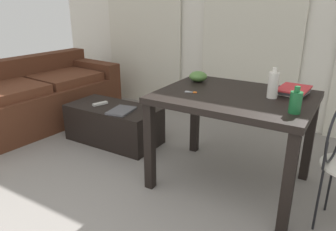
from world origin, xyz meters
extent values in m
plane|color=gray|center=(0.00, 1.28, 0.00)|extent=(8.06, 8.06, 0.00)
cube|color=silver|center=(0.00, 3.36, 1.34)|extent=(5.95, 0.10, 2.68)
cube|color=beige|center=(-1.52, 3.27, 1.13)|extent=(1.19, 0.03, 2.26)
cube|color=beige|center=(0.00, 3.27, 1.13)|extent=(1.19, 0.03, 2.26)
cube|color=#4C2819|center=(-2.13, 1.87, 0.23)|extent=(1.07, 2.03, 0.46)
cube|color=#4C2819|center=(-2.48, 1.90, 0.61)|extent=(0.37, 1.97, 0.32)
cube|color=#4C2819|center=(-2.05, 2.75, 0.55)|extent=(0.92, 0.28, 0.18)
cube|color=#552D1C|center=(-2.04, 2.26, 0.51)|extent=(0.73, 0.80, 0.10)
cube|color=#552D1C|center=(-2.11, 1.48, 0.51)|extent=(0.73, 0.80, 0.10)
cube|color=black|center=(-0.99, 1.94, 0.20)|extent=(0.99, 0.49, 0.39)
cube|color=black|center=(0.38, 1.78, 0.75)|extent=(1.15, 0.89, 0.05)
cube|color=black|center=(-0.15, 1.39, 0.36)|extent=(0.07, 0.07, 0.72)
cube|color=black|center=(0.91, 1.39, 0.36)|extent=(0.07, 0.07, 0.72)
cube|color=black|center=(-0.15, 2.18, 0.36)|extent=(0.07, 0.07, 0.72)
cube|color=black|center=(0.91, 2.18, 0.36)|extent=(0.07, 0.07, 0.72)
cylinder|color=black|center=(1.08, 1.52, 0.23)|extent=(0.02, 0.02, 0.45)
cylinder|color=black|center=(1.13, 1.79, 0.23)|extent=(0.02, 0.02, 0.45)
torus|color=black|center=(1.11, 1.66, 0.66)|extent=(0.08, 0.39, 0.39)
cylinder|color=black|center=(1.08, 1.49, 0.56)|extent=(0.02, 0.02, 0.19)
cylinder|color=beige|center=(0.64, 1.84, 0.87)|extent=(0.08, 0.08, 0.19)
cylinder|color=beige|center=(0.64, 1.84, 0.98)|extent=(0.03, 0.03, 0.04)
cylinder|color=#195B2D|center=(0.85, 1.58, 0.84)|extent=(0.08, 0.08, 0.14)
cylinder|color=#195B2D|center=(0.85, 1.58, 0.93)|extent=(0.04, 0.04, 0.04)
ellipsoid|color=#477033|center=(-0.04, 2.00, 0.82)|extent=(0.16, 0.16, 0.09)
cube|color=silver|center=(0.76, 2.03, 0.78)|extent=(0.21, 0.26, 0.01)
cube|color=#4C4C51|center=(0.77, 2.02, 0.80)|extent=(0.20, 0.26, 0.02)
cube|color=red|center=(0.76, 2.03, 0.82)|extent=(0.23, 0.30, 0.01)
cube|color=#9EA0A5|center=(0.05, 1.65, 0.78)|extent=(0.06, 0.04, 0.00)
torus|color=orange|center=(0.10, 1.67, 0.78)|extent=(0.03, 0.03, 0.00)
cube|color=#9EA0A5|center=(0.05, 1.66, 0.78)|extent=(0.06, 0.01, 0.00)
torus|color=orange|center=(0.10, 1.66, 0.78)|extent=(0.03, 0.03, 0.00)
cube|color=#B7B7B2|center=(-1.14, 1.92, 0.40)|extent=(0.10, 0.17, 0.02)
cube|color=#4C4C51|center=(-0.81, 1.86, 0.40)|extent=(0.25, 0.32, 0.02)
camera|label=1|loc=(1.17, -0.51, 1.47)|focal=34.57mm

